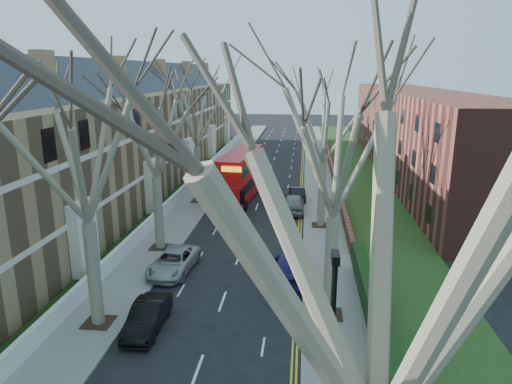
% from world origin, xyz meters
% --- Properties ---
extents(pavement_left, '(3.00, 102.00, 0.12)m').
position_xyz_m(pavement_left, '(-6.00, 39.00, 0.06)').
color(pavement_left, slate).
rests_on(pavement_left, ground).
extents(pavement_right, '(3.00, 102.00, 0.12)m').
position_xyz_m(pavement_right, '(6.00, 39.00, 0.06)').
color(pavement_right, slate).
rests_on(pavement_right, ground).
extents(terrace_left, '(9.70, 78.00, 13.60)m').
position_xyz_m(terrace_left, '(-13.65, 31.00, 5.53)').
color(terrace_left, '#9B784F').
rests_on(terrace_left, ground).
extents(flats_right, '(13.97, 54.00, 10.00)m').
position_xyz_m(flats_right, '(17.46, 43.00, 4.98)').
color(flats_right, brown).
rests_on(flats_right, ground).
extents(wall_hedge_right, '(0.70, 24.00, 1.80)m').
position_xyz_m(wall_hedge_right, '(7.70, 2.00, 1.12)').
color(wall_hedge_right, brown).
rests_on(wall_hedge_right, ground).
extents(front_wall_left, '(0.30, 78.00, 1.00)m').
position_xyz_m(front_wall_left, '(-7.65, 31.00, 0.62)').
color(front_wall_left, white).
rests_on(front_wall_left, ground).
extents(grass_verge_right, '(6.00, 102.00, 0.06)m').
position_xyz_m(grass_verge_right, '(10.50, 39.00, 0.15)').
color(grass_verge_right, '#1E3E16').
rests_on(grass_verge_right, ground).
extents(tree_left_mid, '(10.50, 10.50, 14.71)m').
position_xyz_m(tree_left_mid, '(-5.70, 6.00, 9.56)').
color(tree_left_mid, '#6C624D').
rests_on(tree_left_mid, ground).
extents(tree_left_far, '(10.15, 10.15, 14.22)m').
position_xyz_m(tree_left_far, '(-5.70, 16.00, 9.24)').
color(tree_left_far, '#6C624D').
rests_on(tree_left_far, ground).
extents(tree_left_dist, '(10.50, 10.50, 14.71)m').
position_xyz_m(tree_left_dist, '(-5.70, 28.00, 9.56)').
color(tree_left_dist, '#6C624D').
rests_on(tree_left_dist, ground).
extents(tree_right_near, '(10.85, 10.85, 15.20)m').
position_xyz_m(tree_right_near, '(5.70, -6.00, 9.86)').
color(tree_right_near, '#6C624D').
rests_on(tree_right_near, ground).
extents(tree_right_mid, '(10.50, 10.50, 14.71)m').
position_xyz_m(tree_right_mid, '(5.70, 8.00, 9.56)').
color(tree_right_mid, '#6C624D').
rests_on(tree_right_mid, ground).
extents(tree_right_far, '(10.15, 10.15, 14.22)m').
position_xyz_m(tree_right_far, '(5.70, 22.00, 9.24)').
color(tree_right_far, '#6C624D').
rests_on(tree_right_far, ground).
extents(double_decker_bus, '(3.57, 11.16, 4.59)m').
position_xyz_m(double_decker_bus, '(-1.82, 29.32, 2.26)').
color(double_decker_bus, red).
rests_on(double_decker_bus, ground).
extents(car_left_mid, '(1.49, 4.12, 1.35)m').
position_xyz_m(car_left_mid, '(-3.12, 5.87, 0.68)').
color(car_left_mid, black).
rests_on(car_left_mid, ground).
extents(car_left_far, '(2.64, 5.06, 1.36)m').
position_xyz_m(car_left_far, '(-3.70, 12.43, 0.68)').
color(car_left_far, '#9D9DA2').
rests_on(car_left_far, ground).
extents(car_right_near, '(2.49, 5.41, 1.53)m').
position_xyz_m(car_right_near, '(3.55, 12.07, 0.77)').
color(car_right_near, '#1C1753').
rests_on(car_right_near, ground).
extents(car_right_mid, '(1.92, 4.72, 1.61)m').
position_xyz_m(car_right_mid, '(3.42, 25.87, 0.80)').
color(car_right_mid, gray).
rests_on(car_right_mid, ground).
extents(car_right_far, '(1.81, 4.08, 1.30)m').
position_xyz_m(car_right_far, '(3.65, 29.80, 0.65)').
color(car_right_far, black).
rests_on(car_right_far, ground).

